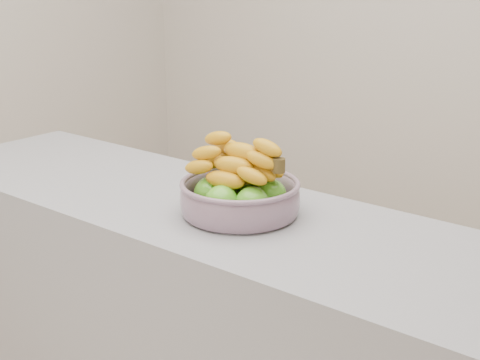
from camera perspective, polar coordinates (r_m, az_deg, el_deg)
name	(u,v)px	position (r m, az deg, el deg)	size (l,w,h in m)	color
counter	(190,334)	(2.16, -4.31, -12.96)	(2.00, 0.60, 0.90)	#95959C
fruit_bowl	(240,193)	(1.82, -0.01, -1.08)	(0.33, 0.33, 0.21)	#8B97A7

